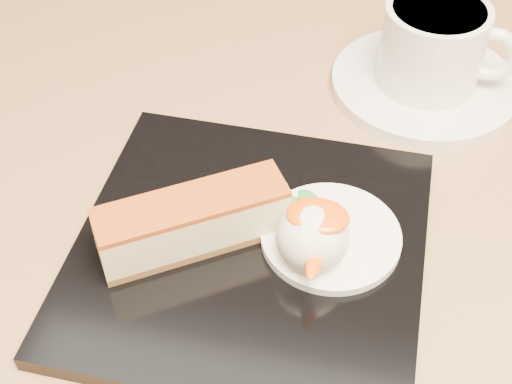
% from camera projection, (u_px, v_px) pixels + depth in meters
% --- Properties ---
extents(table, '(0.80, 0.80, 0.72)m').
position_uv_depth(table, '(227.00, 301.00, 0.63)').
color(table, black).
rests_on(table, ground).
extents(dessert_plate, '(0.22, 0.22, 0.01)m').
position_uv_depth(dessert_plate, '(250.00, 250.00, 0.46)').
color(dessert_plate, black).
rests_on(dessert_plate, table).
extents(cheesecake, '(0.12, 0.09, 0.04)m').
position_uv_depth(cheesecake, '(193.00, 222.00, 0.44)').
color(cheesecake, brown).
rests_on(cheesecake, dessert_plate).
extents(cream_smear, '(0.09, 0.09, 0.01)m').
position_uv_depth(cream_smear, '(331.00, 236.00, 0.46)').
color(cream_smear, white).
rests_on(cream_smear, dessert_plate).
extents(ice_cream_scoop, '(0.04, 0.04, 0.04)m').
position_uv_depth(ice_cream_scoop, '(312.00, 237.00, 0.43)').
color(ice_cream_scoop, white).
rests_on(ice_cream_scoop, cream_smear).
extents(mango_sauce, '(0.04, 0.03, 0.01)m').
position_uv_depth(mango_sauce, '(318.00, 216.00, 0.42)').
color(mango_sauce, '#FF5608').
rests_on(mango_sauce, ice_cream_scoop).
extents(mint_sprig, '(0.04, 0.03, 0.00)m').
position_uv_depth(mint_sprig, '(293.00, 197.00, 0.47)').
color(mint_sprig, '#2C872E').
rests_on(mint_sprig, cream_smear).
extents(saucer, '(0.15, 0.15, 0.01)m').
position_uv_depth(saucer, '(424.00, 84.00, 0.58)').
color(saucer, white).
rests_on(saucer, table).
extents(coffee_cup, '(0.11, 0.08, 0.07)m').
position_uv_depth(coffee_cup, '(435.00, 44.00, 0.55)').
color(coffee_cup, white).
rests_on(coffee_cup, saucer).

